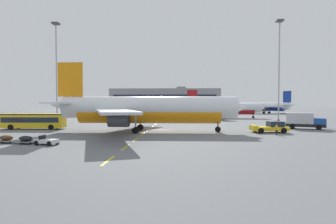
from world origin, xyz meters
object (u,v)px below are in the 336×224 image
Objects in this scene: airliner_mid_left at (264,106)px; baggage_train at (16,139)px; apron_light_mast_far at (279,59)px; pushback_tug at (270,127)px; fuel_service_truck at (304,121)px; apron_shuttle_bus at (33,120)px; apron_light_mast_near at (56,61)px; airliner_far_center at (223,109)px; ground_crew_worker at (277,129)px; airliner_foreground at (146,109)px.

airliner_mid_left is 2.30× the size of baggage_train.
apron_light_mast_far is (-13.82, -59.13, 13.59)m from airliner_mid_left.
fuel_service_truck reaches higher than pushback_tug.
apron_light_mast_far is at bearing 24.33° from apron_shuttle_bus.
apron_light_mast_far reaches higher than apron_shuttle_bus.
apron_light_mast_far is at bearing 2.40° from apron_light_mast_near.
airliner_far_center is 48.89m from ground_crew_worker.
airliner_foreground is at bearing -179.41° from pushback_tug.
apron_shuttle_bus is (-42.73, -41.35, -1.36)m from airliner_far_center.
airliner_foreground is 30.93m from fuel_service_truck.
baggage_train is (-60.97, -102.18, -2.91)m from airliner_mid_left.
apron_shuttle_bus is at bearing 114.41° from baggage_train.
fuel_service_truck is 49.26m from baggage_train.
airliner_far_center is (-26.42, -42.80, -0.33)m from airliner_mid_left.
ground_crew_worker is (0.96, -48.84, -2.17)m from airliner_far_center.
apron_light_mast_near reaches higher than pushback_tug.
fuel_service_truck is 63.55m from apron_light_mast_near.
airliner_mid_left reaches higher than pushback_tug.
airliner_foreground is 1.27× the size of airliner_far_center.
apron_shuttle_bus is 7.28× the size of ground_crew_worker.
pushback_tug is at bearing -111.64° from apron_light_mast_far.
airliner_foreground is 21.63m from pushback_tug.
baggage_train is (-14.39, -14.23, -3.42)m from airliner_foreground.
apron_light_mast_near is (-28.64, 26.25, 12.82)m from airliner_foreground.
fuel_service_truck reaches higher than apron_shuttle_bus.
airliner_far_center reaches higher than apron_shuttle_bus.
baggage_train is 6.98× the size of ground_crew_worker.
fuel_service_truck is (8.61, 6.83, 0.74)m from pushback_tug.
baggage_train is 37.05m from ground_crew_worker.
apron_shuttle_bus is 0.44× the size of apron_light_mast_far.
pushback_tug is at bearing -141.57° from fuel_service_truck.
baggage_train is at bearing -158.02° from pushback_tug.
pushback_tug reaches higher than ground_crew_worker.
apron_light_mast_near is (-50.06, 26.03, 15.87)m from pushback_tug.
pushback_tug is 11.01m from fuel_service_truck.
apron_light_mast_near is (-49.77, 29.93, 15.83)m from ground_crew_worker.
apron_light_mast_near reaches higher than airliner_far_center.
apron_light_mast_far reaches higher than apron_light_mast_near.
apron_light_mast_near is (-14.26, 40.48, 16.24)m from baggage_train.
pushback_tug is at bearing 0.59° from airliner_foreground.
baggage_train is (-44.41, -21.28, -1.11)m from fuel_service_truck.
apron_light_mast_far reaches higher than baggage_train.
fuel_service_truck is 13.96m from ground_crew_worker.
airliner_foreground is at bearing -117.91° from airliner_mid_left.
airliner_mid_left is at bearing 78.43° from fuel_service_truck.
apron_light_mast_near reaches higher than airliner_mid_left.
airliner_far_center is at bearing 65.94° from airliner_foreground.
airliner_mid_left is 50.30m from airliner_far_center.
baggage_train is 65.95m from apron_light_mast_far.
baggage_train is (8.18, -18.03, -1.22)m from apron_shuttle_bus.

